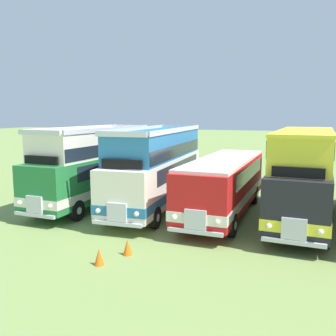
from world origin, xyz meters
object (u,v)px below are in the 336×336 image
Objects in this scene: bus_fourth_in_row at (303,172)px; bus_third_in_row at (224,182)px; cone_mid_row at (128,247)px; bus_first_in_row at (94,164)px; bus_second_in_row at (157,166)px; cone_near_end at (99,257)px.

bus_third_in_row is at bearing -179.97° from bus_fourth_in_row.
cone_mid_row is at bearing -109.14° from bus_third_in_row.
bus_first_in_row is at bearing -179.86° from bus_fourth_in_row.
bus_third_in_row is (3.83, -0.25, -0.61)m from bus_second_in_row.
cone_mid_row is (-6.17, -6.75, -2.16)m from bus_fourth_in_row.
bus_first_in_row is 11.47m from bus_fourth_in_row.
bus_second_in_row is at bearing 101.99° from cone_mid_row.
cone_near_end is at bearing -130.17° from bus_fourth_in_row.
bus_third_in_row is 7.29m from cone_mid_row.
bus_first_in_row is 8.80m from cone_mid_row.
bus_third_in_row is 8.56m from cone_near_end.
bus_second_in_row is 1.06× the size of bus_fourth_in_row.
bus_second_in_row is 7.45m from cone_mid_row.
bus_fourth_in_row is 10.61m from cone_near_end.
bus_second_in_row is 7.66m from bus_fourth_in_row.
bus_fourth_in_row is at bearing 0.14° from bus_first_in_row.
cone_near_end is (-2.87, -7.94, -1.45)m from bus_third_in_row.
bus_third_in_row is 3.89m from bus_fourth_in_row.
cone_near_end is at bearing -114.14° from cone_mid_row.
bus_second_in_row is at bearing 176.25° from bus_third_in_row.
bus_third_in_row is at bearing 0.19° from bus_first_in_row.
bus_third_in_row is 16.50× the size of cone_mid_row.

